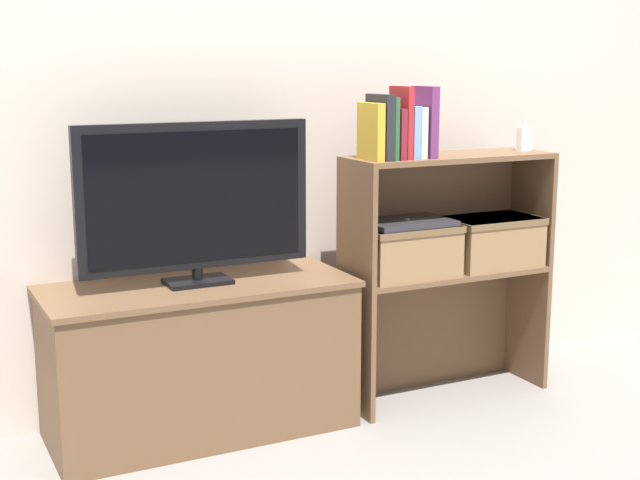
{
  "coord_description": "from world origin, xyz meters",
  "views": [
    {
      "loc": [
        -1.36,
        -2.61,
        1.27
      ],
      "look_at": [
        0.0,
        0.14,
        0.66
      ],
      "focal_mm": 50.0,
      "sensor_mm": 36.0,
      "label": 1
    }
  ],
  "objects": [
    {
      "name": "book_mustard",
      "position": [
        0.18,
        0.1,
        1.04
      ],
      "size": [
        0.03,
        0.15,
        0.2
      ],
      "color": "gold",
      "rests_on": "bookshelf_upper_tier"
    },
    {
      "name": "tv",
      "position": [
        -0.43,
        0.22,
        0.83
      ],
      "size": [
        0.81,
        0.14,
        0.55
      ],
      "color": "black",
      "rests_on": "tv_stand"
    },
    {
      "name": "book_skyblue",
      "position": [
        0.33,
        0.1,
        1.03
      ],
      "size": [
        0.03,
        0.13,
        0.19
      ],
      "color": "#709ECC",
      "rests_on": "bookshelf_upper_tier"
    },
    {
      "name": "tv_stand",
      "position": [
        -0.43,
        0.22,
        0.27
      ],
      "size": [
        1.06,
        0.46,
        0.53
      ],
      "color": "brown",
      "rests_on": "ground_plane"
    },
    {
      "name": "wall_back",
      "position": [
        0.0,
        0.47,
        1.2
      ],
      "size": [
        10.0,
        0.05,
        2.4
      ],
      "color": "beige",
      "rests_on": "ground_plane"
    },
    {
      "name": "book_charcoal",
      "position": [
        0.22,
        0.1,
        1.05
      ],
      "size": [
        0.04,
        0.15,
        0.23
      ],
      "color": "#232328",
      "rests_on": "bookshelf_upper_tier"
    },
    {
      "name": "ground_plane",
      "position": [
        0.0,
        0.0,
        0.0
      ],
      "size": [
        16.0,
        16.0,
        0.0
      ],
      "primitive_type": "plane",
      "color": "gray"
    },
    {
      "name": "laptop",
      "position": [
        0.35,
        0.12,
        0.7
      ],
      "size": [
        0.32,
        0.22,
        0.02
      ],
      "color": "#2D2D33",
      "rests_on": "storage_basket_left"
    },
    {
      "name": "book_crimson",
      "position": [
        0.3,
        0.1,
        1.07
      ],
      "size": [
        0.02,
        0.13,
        0.26
      ],
      "color": "#B22328",
      "rests_on": "bookshelf_upper_tier"
    },
    {
      "name": "bookshelf_lower_tier",
      "position": [
        0.54,
        0.19,
        0.31
      ],
      "size": [
        0.81,
        0.27,
        0.5
      ],
      "color": "brown",
      "rests_on": "ground_plane"
    },
    {
      "name": "book_maroon",
      "position": [
        0.27,
        0.1,
        1.03
      ],
      "size": [
        0.02,
        0.15,
        0.18
      ],
      "color": "maroon",
      "rests_on": "bookshelf_upper_tier"
    },
    {
      "name": "bookshelf_upper_tier",
      "position": [
        0.54,
        0.19,
        0.77
      ],
      "size": [
        0.81,
        0.27,
        0.44
      ],
      "color": "brown",
      "rests_on": "bookshelf_lower_tier"
    },
    {
      "name": "book_plum",
      "position": [
        0.4,
        0.1,
        1.07
      ],
      "size": [
        0.03,
        0.14,
        0.25
      ],
      "color": "#6B2D66",
      "rests_on": "bookshelf_upper_tier"
    },
    {
      "name": "storage_basket_right",
      "position": [
        0.73,
        0.12,
        0.6
      ],
      "size": [
        0.36,
        0.24,
        0.19
      ],
      "color": "#937047",
      "rests_on": "bookshelf_lower_tier"
    },
    {
      "name": "book_ivory",
      "position": [
        0.37,
        0.1,
        1.03
      ],
      "size": [
        0.03,
        0.12,
        0.18
      ],
      "color": "silver",
      "rests_on": "bookshelf_upper_tier"
    },
    {
      "name": "baby_monitor",
      "position": [
        0.88,
        0.14,
        0.99
      ],
      "size": [
        0.05,
        0.04,
        0.12
      ],
      "color": "white",
      "rests_on": "bookshelf_upper_tier"
    },
    {
      "name": "book_forest",
      "position": [
        0.25,
        0.1,
        1.05
      ],
      "size": [
        0.02,
        0.14,
        0.22
      ],
      "color": "#286638",
      "rests_on": "bookshelf_upper_tier"
    },
    {
      "name": "storage_basket_left",
      "position": [
        0.35,
        0.12,
        0.6
      ],
      "size": [
        0.36,
        0.24,
        0.19
      ],
      "color": "#937047",
      "rests_on": "bookshelf_lower_tier"
    }
  ]
}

